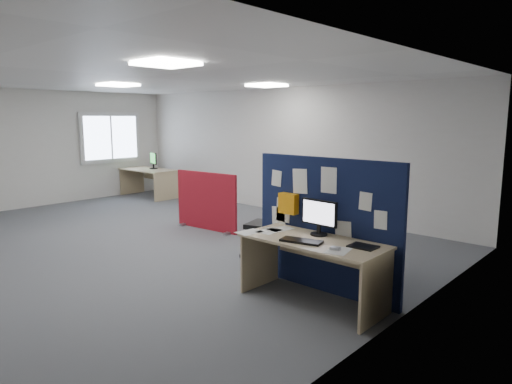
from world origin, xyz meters
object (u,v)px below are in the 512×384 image
Objects in this scene: second_desk at (150,176)px; office_chair at (272,217)px; monitor_main at (319,216)px; red_divider at (206,202)px; navy_divider at (324,225)px; main_desk at (315,254)px; monitor_second at (153,160)px.

office_chair reaches higher than second_desk.
monitor_main is 0.33× the size of red_divider.
office_chair is at bearing 156.91° from navy_divider.
main_desk is 1.14× the size of red_divider.
monitor_second is at bearing 144.80° from office_chair.
red_divider is 1.29× the size of office_chair.
main_desk is at bearing -28.03° from red_divider.
main_desk and second_desk have the same top height.
monitor_main is at bearing 111.78° from main_desk.
main_desk is at bearing -48.59° from office_chair.
monitor_main reaches higher than main_desk.
monitor_main reaches higher than second_desk.
main_desk is 1.66m from office_chair.
office_chair reaches higher than red_divider.
monitor_second is at bearing 67.53° from second_desk.
red_divider is at bearing -20.16° from second_desk.
monitor_second is at bearing 153.07° from red_divider.
office_chair is (-1.32, 0.73, -0.33)m from monitor_main.
second_desk is 3.50× the size of monitor_second.
red_divider is at bearing 149.16° from office_chair.
monitor_main is at bearing -3.04° from monitor_second.
main_desk is at bearing -66.33° from monitor_main.
main_desk is at bearing -21.46° from second_desk.
navy_divider reaches higher than main_desk.
navy_divider reaches higher than monitor_second.
red_divider is (-3.33, 1.10, -0.28)m from navy_divider.
second_desk is 6.19m from office_chair.
main_desk is 3.47× the size of monitor_main.
second_desk is (-7.19, 2.69, -0.41)m from monitor_main.
navy_divider is 0.45m from main_desk.
office_chair is (-1.27, 0.54, -0.18)m from navy_divider.
office_chair is at bearing -1.17° from monitor_second.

